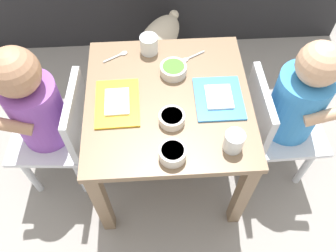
% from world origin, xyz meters
% --- Properties ---
extents(ground_plane, '(7.00, 7.00, 0.00)m').
position_xyz_m(ground_plane, '(0.00, 0.00, 0.00)').
color(ground_plane, gray).
extents(dining_table, '(0.56, 0.57, 0.48)m').
position_xyz_m(dining_table, '(0.00, 0.00, 0.39)').
color(dining_table, '#7A6047').
rests_on(dining_table, ground).
extents(seated_child_left, '(0.30, 0.30, 0.70)m').
position_xyz_m(seated_child_left, '(-0.44, 0.01, 0.44)').
color(seated_child_left, silver).
rests_on(seated_child_left, ground).
extents(seated_child_right, '(0.29, 0.29, 0.70)m').
position_xyz_m(seated_child_right, '(0.44, -0.01, 0.43)').
color(seated_child_right, silver).
rests_on(seated_child_right, ground).
extents(dog, '(0.33, 0.43, 0.33)m').
position_xyz_m(dog, '(-0.04, 0.54, 0.22)').
color(dog, beige).
rests_on(dog, ground).
extents(food_tray_left, '(0.15, 0.20, 0.02)m').
position_xyz_m(food_tray_left, '(-0.17, -0.01, 0.48)').
color(food_tray_left, gold).
rests_on(food_tray_left, dining_table).
extents(food_tray_right, '(0.16, 0.18, 0.02)m').
position_xyz_m(food_tray_right, '(0.17, -0.01, 0.48)').
color(food_tray_right, '#388CD8').
rests_on(food_tray_right, dining_table).
extents(water_cup_left, '(0.07, 0.07, 0.07)m').
position_xyz_m(water_cup_left, '(-0.06, 0.23, 0.51)').
color(water_cup_left, white).
rests_on(water_cup_left, dining_table).
extents(water_cup_right, '(0.06, 0.06, 0.07)m').
position_xyz_m(water_cup_right, '(0.18, -0.20, 0.51)').
color(water_cup_right, white).
rests_on(water_cup_right, dining_table).
extents(veggie_bowl_far, '(0.08, 0.08, 0.04)m').
position_xyz_m(veggie_bowl_far, '(-0.00, -0.22, 0.50)').
color(veggie_bowl_far, silver).
rests_on(veggie_bowl_far, dining_table).
extents(cereal_bowl_right_side, '(0.08, 0.08, 0.03)m').
position_xyz_m(cereal_bowl_right_side, '(0.01, -0.10, 0.49)').
color(cereal_bowl_right_side, silver).
rests_on(cereal_bowl_right_side, dining_table).
extents(veggie_bowl_near, '(0.09, 0.09, 0.04)m').
position_xyz_m(veggie_bowl_near, '(0.03, 0.11, 0.50)').
color(veggie_bowl_near, silver).
rests_on(veggie_bowl_near, dining_table).
extents(spoon_by_left_tray, '(0.09, 0.06, 0.01)m').
position_xyz_m(spoon_by_left_tray, '(0.09, 0.18, 0.48)').
color(spoon_by_left_tray, silver).
rests_on(spoon_by_left_tray, dining_table).
extents(spoon_by_right_tray, '(0.09, 0.06, 0.01)m').
position_xyz_m(spoon_by_right_tray, '(-0.17, 0.21, 0.48)').
color(spoon_by_right_tray, silver).
rests_on(spoon_by_right_tray, dining_table).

